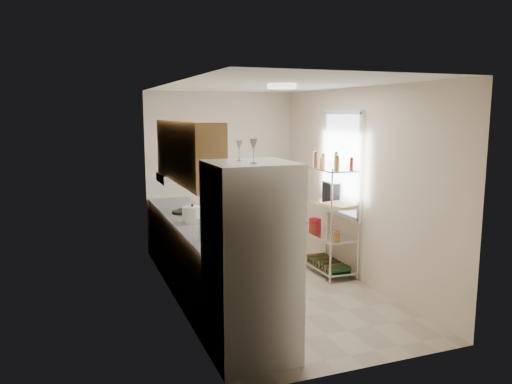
% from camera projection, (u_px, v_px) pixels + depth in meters
% --- Properties ---
extents(room, '(2.52, 4.42, 2.62)m').
position_uv_depth(room, '(271.00, 190.00, 6.30)').
color(room, '#AFA68E').
rests_on(room, ground).
extents(counter_run, '(0.63, 3.51, 0.90)m').
position_uv_depth(counter_run, '(194.00, 253.00, 6.52)').
color(counter_run, '#A17D44').
rests_on(counter_run, ground).
extents(upper_cabinets, '(0.33, 2.20, 0.72)m').
position_uv_depth(upper_cabinets, '(187.00, 151.00, 5.95)').
color(upper_cabinets, '#A17D44').
rests_on(upper_cabinets, room).
extents(range_hood, '(0.50, 0.60, 0.12)m').
position_uv_depth(range_hood, '(178.00, 178.00, 6.77)').
color(range_hood, '#B7BABC').
rests_on(range_hood, room).
extents(window, '(0.06, 1.00, 1.46)m').
position_uv_depth(window, '(342.00, 164.00, 7.02)').
color(window, white).
rests_on(window, room).
extents(bakers_rack, '(0.45, 0.90, 1.73)m').
position_uv_depth(bakers_rack, '(330.00, 196.00, 6.96)').
color(bakers_rack, silver).
rests_on(bakers_rack, ground).
extents(ceiling_dome, '(0.34, 0.34, 0.05)m').
position_uv_depth(ceiling_dome, '(282.00, 86.00, 5.83)').
color(ceiling_dome, white).
rests_on(ceiling_dome, room).
extents(refrigerator, '(0.76, 0.76, 1.83)m').
position_uv_depth(refrigerator, '(251.00, 261.00, 4.57)').
color(refrigerator, white).
rests_on(refrigerator, ground).
extents(wine_glass_a, '(0.07, 0.07, 0.18)m').
position_uv_depth(wine_glass_a, '(239.00, 151.00, 4.52)').
color(wine_glass_a, silver).
rests_on(wine_glass_a, refrigerator).
extents(wine_glass_b, '(0.08, 0.08, 0.21)m').
position_uv_depth(wine_glass_b, '(254.00, 151.00, 4.28)').
color(wine_glass_b, silver).
rests_on(wine_glass_b, refrigerator).
extents(rice_cooker, '(0.25, 0.25, 0.21)m').
position_uv_depth(rice_cooker, '(192.00, 215.00, 6.25)').
color(rice_cooker, silver).
rests_on(rice_cooker, counter_run).
extents(frying_pan_large, '(0.28, 0.28, 0.04)m').
position_uv_depth(frying_pan_large, '(180.00, 212.00, 6.80)').
color(frying_pan_large, black).
rests_on(frying_pan_large, counter_run).
extents(frying_pan_small, '(0.29, 0.29, 0.04)m').
position_uv_depth(frying_pan_small, '(186.00, 210.00, 6.93)').
color(frying_pan_small, black).
rests_on(frying_pan_small, counter_run).
extents(cutting_board, '(0.45, 0.52, 0.03)m').
position_uv_depth(cutting_board, '(339.00, 205.00, 6.76)').
color(cutting_board, tan).
rests_on(cutting_board, bakers_rack).
extents(espresso_machine, '(0.16, 0.24, 0.28)m').
position_uv_depth(espresso_machine, '(331.00, 191.00, 7.15)').
color(espresso_machine, black).
rests_on(espresso_machine, bakers_rack).
extents(storage_bag, '(0.15, 0.17, 0.17)m').
position_uv_depth(storage_bag, '(315.00, 224.00, 7.32)').
color(storage_bag, '#A9141E').
rests_on(storage_bag, bakers_rack).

